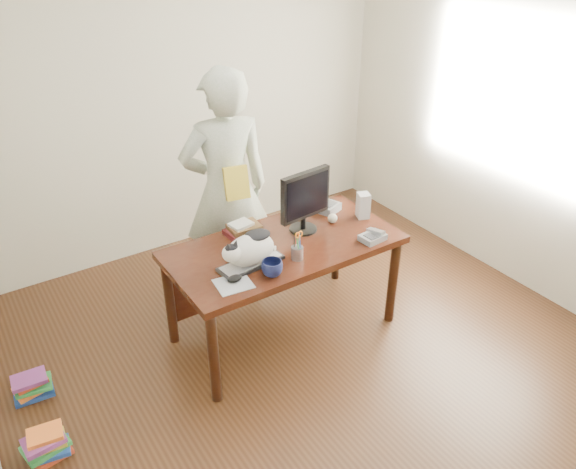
# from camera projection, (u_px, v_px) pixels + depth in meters

# --- Properties ---
(room) EXTENTS (4.50, 4.50, 4.50)m
(room) POSITION_uv_depth(u_px,v_px,m) (342.00, 198.00, 3.11)
(room) COLOR black
(room) RESTS_ON ground
(desk) EXTENTS (1.60, 0.80, 0.75)m
(desk) POSITION_uv_depth(u_px,v_px,m) (278.00, 257.00, 3.98)
(desk) COLOR black
(desk) RESTS_ON ground
(keyboard) EXTENTS (0.45, 0.21, 0.03)m
(keyboard) POSITION_uv_depth(u_px,v_px,m) (251.00, 263.00, 3.62)
(keyboard) COLOR black
(keyboard) RESTS_ON desk
(cat) EXTENTS (0.43, 0.25, 0.24)m
(cat) POSITION_uv_depth(u_px,v_px,m) (249.00, 249.00, 3.55)
(cat) COLOR silver
(cat) RESTS_ON keyboard
(monitor) EXTENTS (0.41, 0.22, 0.46)m
(monitor) POSITION_uv_depth(u_px,v_px,m) (305.00, 199.00, 3.88)
(monitor) COLOR black
(monitor) RESTS_ON desk
(pen_cup) EXTENTS (0.09, 0.09, 0.20)m
(pen_cup) POSITION_uv_depth(u_px,v_px,m) (297.00, 251.00, 3.66)
(pen_cup) COLOR #9B9BA1
(pen_cup) RESTS_ON desk
(mousepad) EXTENTS (0.24, 0.22, 0.00)m
(mousepad) POSITION_uv_depth(u_px,v_px,m) (233.00, 284.00, 3.44)
(mousepad) COLOR #A8AEB4
(mousepad) RESTS_ON desk
(mouse) EXTENTS (0.10, 0.07, 0.04)m
(mouse) POSITION_uv_depth(u_px,v_px,m) (235.00, 278.00, 3.45)
(mouse) COLOR black
(mouse) RESTS_ON mousepad
(coffee_mug) EXTENTS (0.17, 0.17, 0.11)m
(coffee_mug) POSITION_uv_depth(u_px,v_px,m) (272.00, 268.00, 3.49)
(coffee_mug) COLOR #0E1338
(coffee_mug) RESTS_ON desk
(phone) EXTENTS (0.18, 0.16, 0.08)m
(phone) POSITION_uv_depth(u_px,v_px,m) (373.00, 237.00, 3.89)
(phone) COLOR slate
(phone) RESTS_ON desk
(speaker) EXTENTS (0.11, 0.12, 0.19)m
(speaker) POSITION_uv_depth(u_px,v_px,m) (363.00, 205.00, 4.14)
(speaker) COLOR #AFAFB1
(speaker) RESTS_ON desk
(baseball) EXTENTS (0.07, 0.07, 0.07)m
(baseball) POSITION_uv_depth(u_px,v_px,m) (333.00, 218.00, 4.10)
(baseball) COLOR white
(baseball) RESTS_ON desk
(book_stack) EXTENTS (0.25, 0.19, 0.09)m
(book_stack) POSITION_uv_depth(u_px,v_px,m) (243.00, 229.00, 3.95)
(book_stack) COLOR #4C1416
(book_stack) RESTS_ON desk
(calculator) EXTENTS (0.22, 0.26, 0.07)m
(calculator) POSITION_uv_depth(u_px,v_px,m) (324.00, 206.00, 4.28)
(calculator) COLOR slate
(calculator) RESTS_ON desk
(person) EXTENTS (0.74, 0.56, 1.85)m
(person) POSITION_uv_depth(u_px,v_px,m) (226.00, 190.00, 4.19)
(person) COLOR silver
(person) RESTS_ON ground
(held_book) EXTENTS (0.19, 0.13, 0.24)m
(held_book) POSITION_uv_depth(u_px,v_px,m) (237.00, 183.00, 4.00)
(held_book) COLOR gold
(held_book) RESTS_ON person
(book_pile_a) EXTENTS (0.27, 0.22, 0.18)m
(book_pile_a) POSITION_uv_depth(u_px,v_px,m) (47.00, 445.00, 3.20)
(book_pile_a) COLOR #B43319
(book_pile_a) RESTS_ON ground
(book_pile_b) EXTENTS (0.26, 0.20, 0.15)m
(book_pile_b) POSITION_uv_depth(u_px,v_px,m) (32.00, 386.00, 3.62)
(book_pile_b) COLOR #193C97
(book_pile_b) RESTS_ON ground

